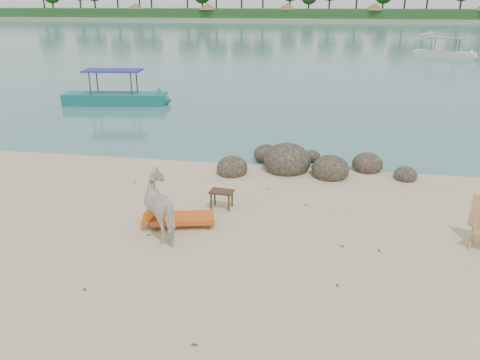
# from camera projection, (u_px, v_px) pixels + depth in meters

# --- Properties ---
(water) EXTENTS (400.00, 400.00, 0.00)m
(water) POSITION_uv_depth(u_px,v_px,m) (318.00, 29.00, 92.96)
(water) COLOR #366C6D
(water) RESTS_ON ground
(far_shore) EXTENTS (420.00, 90.00, 1.40)m
(far_shore) POSITION_uv_depth(u_px,v_px,m) (321.00, 17.00, 166.58)
(far_shore) COLOR tan
(far_shore) RESTS_ON ground
(far_scenery) EXTENTS (420.00, 18.00, 9.50)m
(far_scenery) POSITION_uv_depth(u_px,v_px,m) (321.00, 9.00, 134.81)
(far_scenery) COLOR #1E4C1E
(far_scenery) RESTS_ON ground
(boulders) EXTENTS (6.24, 2.75, 1.16)m
(boulders) POSITION_uv_depth(u_px,v_px,m) (301.00, 164.00, 15.24)
(boulders) COLOR black
(boulders) RESTS_ON ground
(cow) EXTENTS (1.73, 1.79, 1.44)m
(cow) POSITION_uv_depth(u_px,v_px,m) (164.00, 206.00, 10.90)
(cow) COLOR silver
(cow) RESTS_ON ground
(side_table) EXTENTS (0.65, 0.46, 0.49)m
(side_table) POSITION_uv_depth(u_px,v_px,m) (222.00, 200.00, 12.42)
(side_table) COLOR #312013
(side_table) RESTS_ON ground
(lounge_chair) EXTENTS (2.00, 1.08, 0.57)m
(lounge_chair) POSITION_uv_depth(u_px,v_px,m) (183.00, 216.00, 11.43)
(lounge_chair) COLOR #D06518
(lounge_chair) RESTS_ON ground
(boat_near) EXTENTS (6.26, 2.21, 2.98)m
(boat_near) POSITION_uv_depth(u_px,v_px,m) (113.00, 76.00, 24.86)
(boat_near) COLOR #196868
(boat_near) RESTS_ON water
(boat_mid) EXTENTS (6.33, 4.32, 3.12)m
(boat_mid) POSITION_uv_depth(u_px,v_px,m) (446.00, 41.00, 45.68)
(boat_mid) COLOR silver
(boat_mid) RESTS_ON water
(boat_far) EXTENTS (3.58, 4.86, 0.58)m
(boat_far) POSITION_uv_depth(u_px,v_px,m) (427.00, 34.00, 73.80)
(boat_far) COLOR beige
(boat_far) RESTS_ON water
(dead_leaves) EXTENTS (7.01, 6.95, 0.00)m
(dead_leaves) POSITION_uv_depth(u_px,v_px,m) (231.00, 235.00, 11.10)
(dead_leaves) COLOR brown
(dead_leaves) RESTS_ON ground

